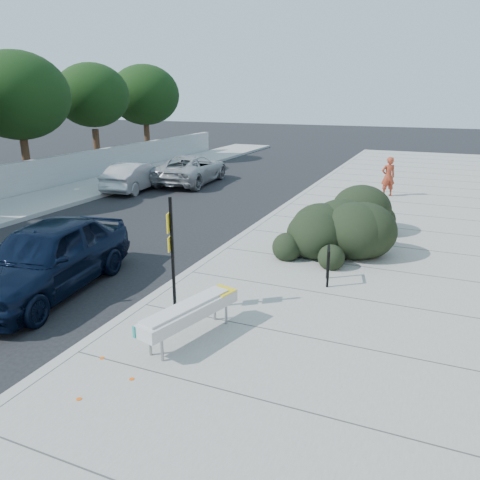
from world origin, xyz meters
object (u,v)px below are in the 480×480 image
(wagon_silver, at_px, (135,176))
(pedestrian, at_px, (388,177))
(sedan_navy, at_px, (46,257))
(bike_rack, at_px, (328,262))
(bench, at_px, (190,312))
(sign_post, at_px, (172,248))
(suv_silver, at_px, (191,169))

(wagon_silver, distance_m, pedestrian, 11.20)
(sedan_navy, xyz_separation_m, pedestrian, (5.91, 12.98, 0.16))
(bike_rack, height_order, sedan_navy, sedan_navy)
(bench, bearing_deg, sign_post, 149.79)
(sign_post, relative_size, suv_silver, 0.46)
(bike_rack, relative_size, pedestrian, 0.51)
(bench, xyz_separation_m, suv_silver, (-7.63, 13.93, 0.04))
(bench, distance_m, sedan_navy, 4.22)
(bike_rack, bearing_deg, sign_post, -146.71)
(bench, xyz_separation_m, bike_rack, (1.64, 3.49, -0.00))
(sedan_navy, height_order, wagon_silver, sedan_navy)
(bench, xyz_separation_m, wagon_silver, (-9.13, 11.35, -0.00))
(bike_rack, relative_size, sedan_navy, 0.18)
(wagon_silver, relative_size, pedestrian, 2.41)
(wagon_silver, bearing_deg, bike_rack, 138.25)
(wagon_silver, xyz_separation_m, suv_silver, (1.50, 2.58, 0.04))
(bench, relative_size, sedan_navy, 0.45)
(sign_post, height_order, suv_silver, sign_post)
(sign_post, distance_m, wagon_silver, 13.40)
(suv_silver, bearing_deg, pedestrian, 174.89)
(wagon_silver, bearing_deg, pedestrian, -172.63)
(wagon_silver, height_order, suv_silver, suv_silver)
(pedestrian, bearing_deg, suv_silver, -30.97)
(bike_rack, distance_m, sign_post, 3.71)
(bike_rack, distance_m, pedestrian, 10.38)
(bench, height_order, pedestrian, pedestrian)
(sign_post, xyz_separation_m, suv_silver, (-6.79, 13.08, -0.78))
(bench, height_order, suv_silver, suv_silver)
(sedan_navy, relative_size, suv_silver, 0.95)
(pedestrian, bearing_deg, wagon_silver, -17.58)
(wagon_silver, bearing_deg, sign_post, 122.68)
(bike_rack, bearing_deg, pedestrian, 75.70)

